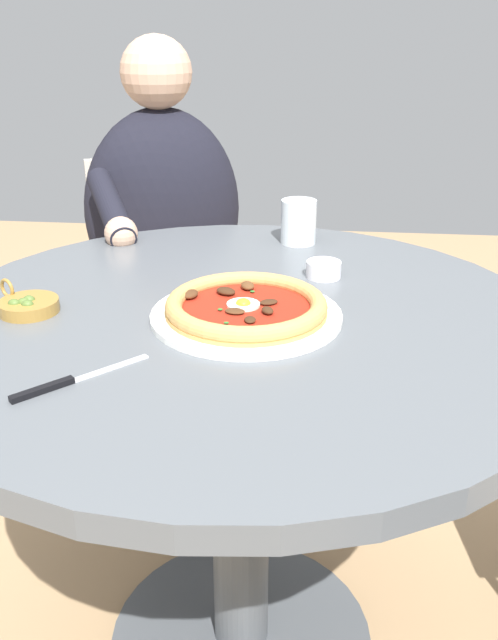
% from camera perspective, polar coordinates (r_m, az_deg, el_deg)
% --- Properties ---
extents(dining_table, '(1.01, 1.01, 0.73)m').
position_cam_1_polar(dining_table, '(1.15, -0.78, -5.99)').
color(dining_table, '#565B60').
rests_on(dining_table, ground).
extents(pizza_on_plate, '(0.30, 0.30, 0.04)m').
position_cam_1_polar(pizza_on_plate, '(1.05, -0.25, 0.98)').
color(pizza_on_plate, white).
rests_on(pizza_on_plate, dining_table).
extents(water_glass, '(0.07, 0.07, 0.09)m').
position_cam_1_polar(water_glass, '(1.42, 4.20, 8.03)').
color(water_glass, silver).
rests_on(water_glass, dining_table).
extents(steak_knife, '(0.14, 0.15, 0.01)m').
position_cam_1_polar(steak_knife, '(0.89, -15.50, -5.17)').
color(steak_knife, silver).
rests_on(steak_knife, dining_table).
extents(ramekin_capers, '(0.06, 0.06, 0.03)m').
position_cam_1_polar(ramekin_capers, '(1.23, 6.32, 4.34)').
color(ramekin_capers, white).
rests_on(ramekin_capers, dining_table).
extents(olive_pan, '(0.11, 0.09, 0.04)m').
position_cam_1_polar(olive_pan, '(1.13, -18.19, 1.20)').
color(olive_pan, olive).
rests_on(olive_pan, dining_table).
extents(diner_person, '(0.45, 0.58, 1.13)m').
position_cam_1_polar(diner_person, '(1.83, -6.96, 3.02)').
color(diner_person, '#282833').
rests_on(diner_person, ground).
extents(cafe_chair_diner, '(0.51, 0.51, 0.81)m').
position_cam_1_polar(cafe_chair_diner, '(1.96, -7.56, 3.97)').
color(cafe_chair_diner, beige).
rests_on(cafe_chair_diner, ground).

